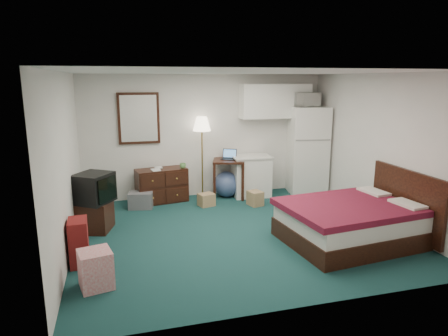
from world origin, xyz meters
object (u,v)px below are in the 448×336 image
object	(u,v)px
dresser	(162,185)
kitchen_counter	(251,176)
suitcase	(79,242)
bed	(349,223)
fridge	(307,150)
desk	(229,178)
tv_stand	(95,216)
floor_lamp	(202,158)

from	to	relation	value
dresser	kitchen_counter	xyz separation A→B (m)	(1.86, -0.06, 0.07)
suitcase	kitchen_counter	bearing A→B (deg)	34.58
bed	suitcase	size ratio (longest dim) A/B	2.98
dresser	fridge	size ratio (longest dim) A/B	0.54
desk	fridge	xyz separation A→B (m)	(1.73, -0.05, 0.52)
dresser	fridge	distance (m)	3.16
suitcase	bed	bearing A→B (deg)	-6.76
desk	suitcase	world-z (taller)	desk
fridge	tv_stand	bearing A→B (deg)	-153.99
kitchen_counter	bed	bearing A→B (deg)	-74.87
desk	kitchen_counter	bearing A→B (deg)	14.69
dresser	desk	world-z (taller)	desk
floor_lamp	desk	world-z (taller)	floor_lamp
fridge	tv_stand	size ratio (longest dim) A/B	3.47
suitcase	desk	bearing A→B (deg)	39.29
tv_stand	desk	bearing A→B (deg)	41.94
kitchen_counter	bed	world-z (taller)	kitchen_counter
bed	suitcase	distance (m)	3.85
kitchen_counter	floor_lamp	bearing A→B (deg)	174.75
tv_stand	floor_lamp	bearing A→B (deg)	49.73
kitchen_counter	tv_stand	size ratio (longest dim) A/B	1.55
kitchen_counter	bed	size ratio (longest dim) A/B	0.44
kitchen_counter	fridge	distance (m)	1.35
fridge	bed	size ratio (longest dim) A/B	1.00
bed	desk	bearing A→B (deg)	105.47
kitchen_counter	suitcase	bearing A→B (deg)	-140.22
kitchen_counter	suitcase	distance (m)	4.05
dresser	bed	bearing A→B (deg)	-58.15
floor_lamp	fridge	bearing A→B (deg)	-4.30
bed	tv_stand	xyz separation A→B (m)	(-3.69, 1.51, -0.05)
dresser	floor_lamp	world-z (taller)	floor_lamp
dresser	bed	world-z (taller)	dresser
dresser	tv_stand	xyz separation A→B (m)	(-1.23, -1.28, -0.09)
kitchen_counter	fridge	xyz separation A→B (m)	(1.25, -0.03, 0.51)
dresser	kitchen_counter	size ratio (longest dim) A/B	1.20
kitchen_counter	fridge	bearing A→B (deg)	1.30
tv_stand	fridge	bearing A→B (deg)	31.85
floor_lamp	bed	bearing A→B (deg)	-60.70
fridge	tv_stand	world-z (taller)	fridge
fridge	tv_stand	distance (m)	4.55
dresser	bed	distance (m)	3.72
floor_lamp	tv_stand	size ratio (longest dim) A/B	3.15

